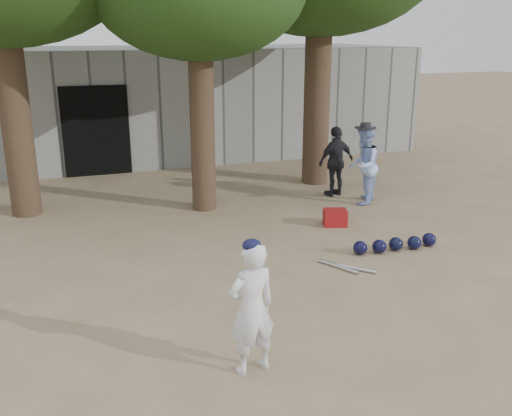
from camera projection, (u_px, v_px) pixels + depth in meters
name	position (u px, v px, depth m)	size (l,w,h in m)	color
ground	(238.00, 301.00, 7.63)	(70.00, 70.00, 0.00)	#937C5E
boy_player	(252.00, 308.00, 5.87)	(0.53, 0.35, 1.45)	white
spectator_blue	(363.00, 165.00, 11.71)	(0.79, 0.61, 1.62)	#9BB5F0
spectator_dark	(336.00, 161.00, 12.30)	(0.89, 0.37, 1.52)	black
red_bag	(335.00, 218.00, 10.55)	(0.42, 0.32, 0.30)	maroon
back_building	(131.00, 101.00, 16.50)	(16.00, 5.24, 3.00)	gray
helmet_row	(396.00, 244.00, 9.34)	(1.51, 0.31, 0.23)	black
bat_pile	(346.00, 267.00, 8.65)	(0.64, 0.73, 0.06)	#BAB9C0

